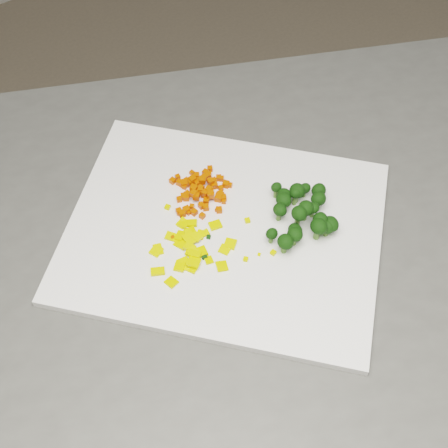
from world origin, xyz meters
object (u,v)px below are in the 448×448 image
cutting_board (224,231)px  broccoli_pile (301,211)px  carrot_pile (200,188)px  pepper_pile (192,249)px  counter_block (246,375)px

cutting_board → broccoli_pile: size_ratio=3.75×
carrot_pile → pepper_pile: 0.10m
counter_block → cutting_board: size_ratio=2.52×
broccoli_pile → carrot_pile: bearing=127.5°
cutting_board → counter_block: bearing=-59.6°
carrot_pile → pepper_pile: carrot_pile is taller
counter_block → pepper_pile: (-0.08, 0.03, 0.47)m
counter_block → cutting_board: cutting_board is taller
pepper_pile → broccoli_pile: 0.15m
broccoli_pile → counter_block: bearing=176.4°
pepper_pile → cutting_board: bearing=9.8°
counter_block → carrot_pile: (-0.02, 0.11, 0.47)m
carrot_pile → pepper_pile: bearing=-127.1°
carrot_pile → broccoli_pile: size_ratio=0.83×
broccoli_pile → pepper_pile: bearing=166.1°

